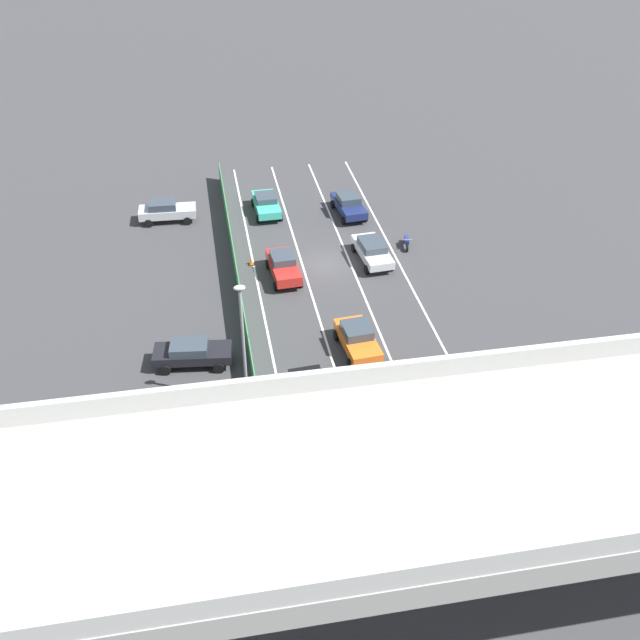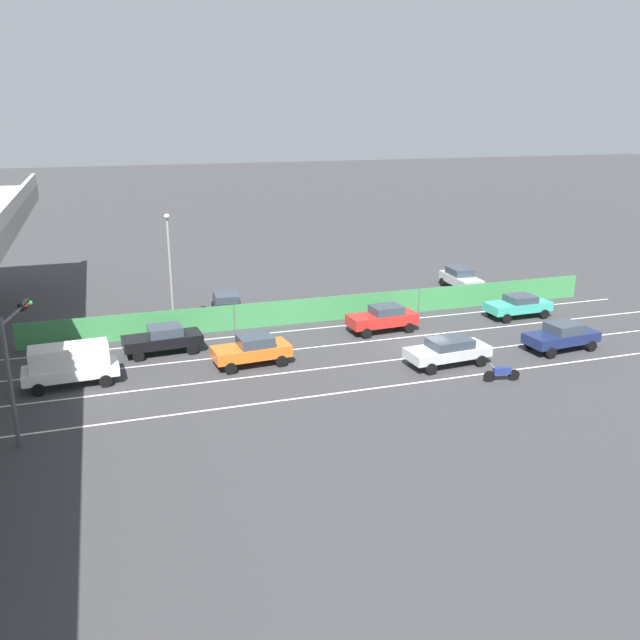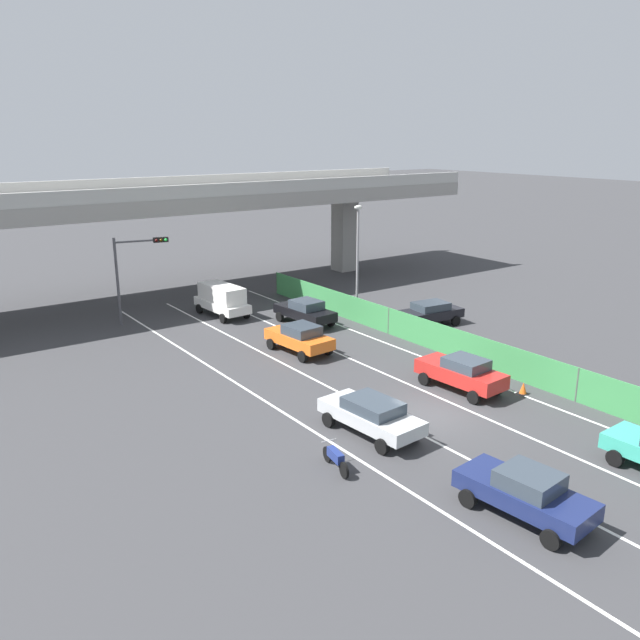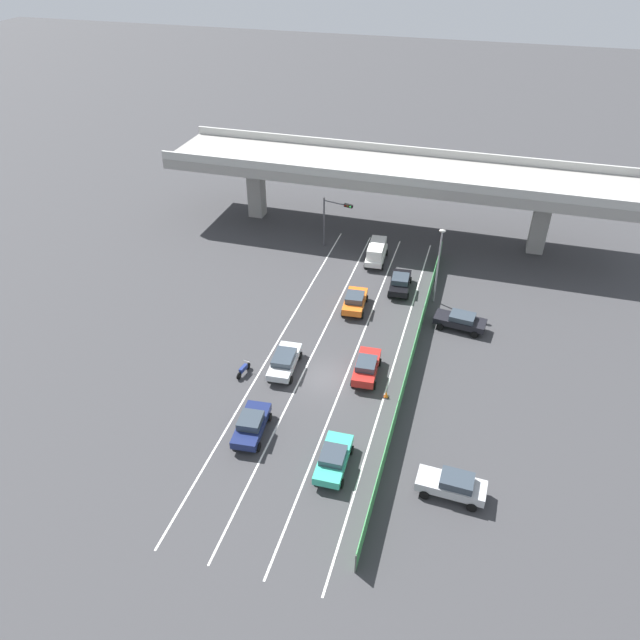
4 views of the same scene
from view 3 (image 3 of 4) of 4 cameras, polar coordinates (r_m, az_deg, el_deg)
name	(u,v)px [view 3 (image 3 of 4)]	position (r m, az deg, el deg)	size (l,w,h in m)	color
ground_plane	(429,414)	(29.31, 9.65, -8.22)	(300.00, 300.00, 0.00)	#38383A
lane_line_left_edge	(288,415)	(28.84, -2.86, -8.40)	(0.14, 43.17, 0.01)	silver
lane_line_mid_left	(349,397)	(30.68, 2.58, -6.84)	(0.14, 43.17, 0.01)	silver
lane_line_mid_right	(403,382)	(32.77, 7.33, -5.42)	(0.14, 43.17, 0.01)	silver
lane_line_right_edge	(451,368)	(35.08, 11.47, -4.15)	(0.14, 43.17, 0.01)	silver
elevated_overpass	(172,203)	(49.85, -12.96, 10.02)	(50.86, 9.70, 8.67)	gray
green_fence	(469,348)	(35.78, 13.05, -2.44)	(0.10, 39.27, 1.67)	#3D8E4C
car_sedan_red	(461,372)	(31.92, 12.39, -4.51)	(2.19, 4.53, 1.68)	red
car_van_white	(222,298)	(44.30, -8.66, 1.90)	(2.23, 4.78, 2.14)	silver
car_taxi_orange	(300,337)	(36.50, -1.80, -1.52)	(2.34, 4.37, 1.65)	orange
car_sedan_navy	(525,492)	(22.46, 17.69, -14.26)	(2.38, 4.57, 1.64)	navy
car_sedan_silver	(371,414)	(26.91, 4.54, -8.28)	(2.34, 4.81, 1.52)	#B7BABC
car_sedan_black	(305,311)	(41.95, -1.32, 0.81)	(2.30, 4.60, 1.62)	black
motorcycle	(336,458)	(24.33, 1.38, -12.10)	(0.61, 1.94, 0.93)	black
parked_sedan_dark	(429,312)	(42.24, 9.60, 0.66)	(4.70, 2.43, 1.53)	black
traffic_light	(135,263)	(43.24, -16.04, 4.88)	(3.43, 1.02, 5.68)	#47474C
street_lamp	(358,252)	(42.39, 3.34, 6.04)	(0.60, 0.36, 7.58)	gray
traffic_cone	(523,389)	(32.45, 17.51, -5.80)	(0.47, 0.47, 0.58)	orange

